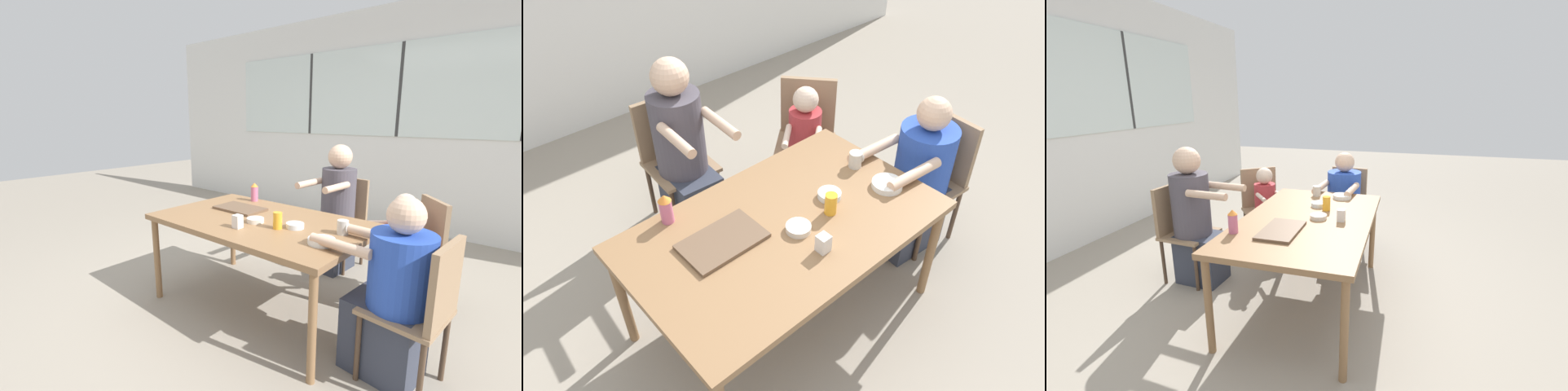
% 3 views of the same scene
% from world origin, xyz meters
% --- Properties ---
extents(ground_plane, '(16.00, 16.00, 0.00)m').
position_xyz_m(ground_plane, '(0.00, 0.00, 0.00)').
color(ground_plane, gray).
extents(dining_table, '(1.56, 0.96, 0.71)m').
position_xyz_m(dining_table, '(0.00, 0.00, 0.65)').
color(dining_table, olive).
rests_on(dining_table, ground_plane).
extents(chair_for_woman_green_shirt, '(0.42, 0.42, 0.86)m').
position_xyz_m(chair_for_woman_green_shirt, '(0.08, 1.19, 0.51)').
color(chair_for_woman_green_shirt, '#937556').
rests_on(chair_for_woman_green_shirt, ground_plane).
extents(chair_for_man_blue_shirt, '(0.43, 0.43, 0.86)m').
position_xyz_m(chair_for_man_blue_shirt, '(1.19, -0.10, 0.51)').
color(chair_for_man_blue_shirt, '#937556').
rests_on(chair_for_man_blue_shirt, ground_plane).
extents(chair_for_toddler, '(0.56, 0.56, 0.86)m').
position_xyz_m(chair_for_toddler, '(0.91, 0.77, 0.51)').
color(chair_for_toddler, '#937556').
rests_on(chair_for_toddler, ground_plane).
extents(person_woman_green_shirt, '(0.37, 0.62, 1.20)m').
position_xyz_m(person_woman_green_shirt, '(0.07, 1.03, 0.55)').
color(person_woman_green_shirt, '#333847').
rests_on(person_woman_green_shirt, ground_plane).
extents(person_man_blue_shirt, '(0.66, 0.40, 1.05)m').
position_xyz_m(person_man_blue_shirt, '(1.02, -0.08, 0.46)').
color(person_man_blue_shirt, '#333847').
rests_on(person_man_blue_shirt, ground_plane).
extents(person_toddler, '(0.44, 0.42, 0.90)m').
position_xyz_m(person_toddler, '(0.79, 0.67, 0.42)').
color(person_toddler, '#333847').
rests_on(person_toddler, ground_plane).
extents(food_tray_dark, '(0.40, 0.25, 0.02)m').
position_xyz_m(food_tray_dark, '(-0.30, 0.10, 0.72)').
color(food_tray_dark, brown).
rests_on(food_tray_dark, dining_table).
extents(coffee_mug, '(0.08, 0.07, 0.09)m').
position_xyz_m(coffee_mug, '(0.62, 0.09, 0.76)').
color(coffee_mug, beige).
rests_on(coffee_mug, dining_table).
extents(sippy_cup, '(0.07, 0.07, 0.16)m').
position_xyz_m(sippy_cup, '(-0.41, 0.40, 0.79)').
color(sippy_cup, '#CC668C').
rests_on(sippy_cup, dining_table).
extents(juice_glass, '(0.06, 0.06, 0.11)m').
position_xyz_m(juice_glass, '(0.23, -0.09, 0.77)').
color(juice_glass, gold).
rests_on(juice_glass, dining_table).
extents(milk_carton_small, '(0.06, 0.06, 0.09)m').
position_xyz_m(milk_carton_small, '(0.01, -0.26, 0.76)').
color(milk_carton_small, silver).
rests_on(milk_carton_small, dining_table).
extents(bowl_white_shallow, '(0.13, 0.13, 0.03)m').
position_xyz_m(bowl_white_shallow, '(0.02, -0.08, 0.73)').
color(bowl_white_shallow, silver).
rests_on(bowl_white_shallow, dining_table).
extents(bowl_cereal, '(0.17, 0.17, 0.03)m').
position_xyz_m(bowl_cereal, '(0.61, -0.15, 0.73)').
color(bowl_cereal, white).
rests_on(bowl_cereal, dining_table).
extents(bowl_fruit, '(0.12, 0.12, 0.03)m').
position_xyz_m(bowl_fruit, '(0.31, -0.01, 0.73)').
color(bowl_fruit, silver).
rests_on(bowl_fruit, dining_table).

